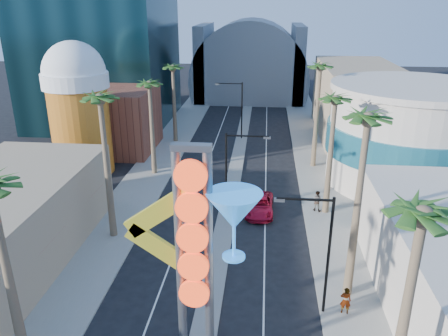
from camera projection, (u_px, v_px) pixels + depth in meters
The scene contains 22 objects.
sidewalk_west at pixel (161, 158), 53.93m from camera, with size 5.00×100.00×0.15m, color gray.
sidewalk_east at pixel (316, 163), 52.25m from camera, with size 5.00×100.00×0.15m, color gray.
median at pixel (239, 153), 55.87m from camera, with size 1.60×84.00×0.15m, color gray.
brick_filler_west at pixel (115, 120), 55.87m from camera, with size 10.00×10.00×8.00m, color brown.
filler_east at pixel (356, 100), 61.97m from camera, with size 10.00×20.00×10.00m, color tan.
beer_mug at pixel (78, 104), 47.15m from camera, with size 7.00×7.00×14.50m.
turquoise_building at pixel (408, 136), 44.99m from camera, with size 16.60×16.60×10.60m.
canopy at pixel (250, 76), 85.91m from camera, with size 22.00×16.00×22.00m.
neon_sign at pixel (211, 250), 20.66m from camera, with size 6.53×2.60×12.55m.
streetlight_0 at pixel (232, 168), 37.38m from camera, with size 3.79×0.25×8.00m.
streetlight_1 at pixel (238, 105), 59.76m from camera, with size 3.79×0.25×8.00m.
streetlight_2 at pixel (321, 246), 25.71m from camera, with size 3.45×0.25×8.00m.
palm_1 at pixel (101, 109), 32.37m from camera, with size 2.40×2.40×12.70m.
palm_2 at pixel (150, 90), 45.85m from camera, with size 2.40×2.40×11.20m.
palm_3 at pixel (173, 72), 56.99m from camera, with size 2.40×2.40×11.20m.
palm_4 at pixel (420, 232), 16.08m from camera, with size 2.40×2.40×12.20m.
palm_5 at pixel (367, 132), 25.04m from camera, with size 2.40×2.40×13.20m.
palm_6 at pixel (335, 107), 36.67m from camera, with size 2.40×2.40×11.70m.
palm_7 at pixel (320, 74), 47.48m from camera, with size 2.40×2.40×12.70m.
red_pickup at pixel (259, 205), 40.06m from camera, with size 2.49×5.41×1.50m, color #B80E29.
pedestrian_a at pixel (346, 301), 26.87m from camera, with size 0.67×0.44×1.84m, color gray.
pedestrian_b at pixel (317, 201), 40.05m from camera, with size 0.95×0.74×1.96m, color gray.
Camera 1 is at (3.13, -14.76, 18.39)m, focal length 35.00 mm.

